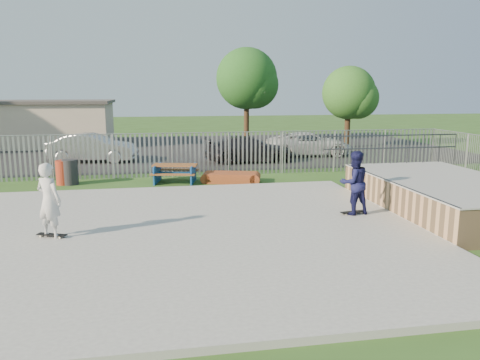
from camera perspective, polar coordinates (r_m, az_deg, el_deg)
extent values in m
plane|color=#2F521C|center=(12.96, -11.16, -6.86)|extent=(120.00, 120.00, 0.00)
cube|color=gray|center=(12.94, -11.17, -6.54)|extent=(15.00, 12.00, 0.15)
cube|color=tan|center=(16.55, 23.83, -1.84)|extent=(4.00, 7.00, 1.05)
cube|color=#9E9E99|center=(16.45, 23.98, 0.02)|extent=(4.05, 7.05, 0.04)
cylinder|color=#383A3F|center=(15.43, 17.87, -0.19)|extent=(0.06, 7.00, 0.06)
cube|color=brown|center=(20.20, -7.93, 1.82)|extent=(1.98, 1.11, 0.06)
cube|color=brown|center=(19.65, -8.22, 0.67)|extent=(1.89, 0.68, 0.05)
cube|color=brown|center=(20.86, -7.61, 1.27)|extent=(1.89, 0.68, 0.05)
cube|color=#14488D|center=(20.27, -7.90, 0.78)|extent=(1.93, 1.77, 0.77)
cube|color=brown|center=(20.13, -1.11, 0.31)|extent=(2.30, 1.56, 0.42)
cylinder|color=maroon|center=(20.97, -20.72, 0.86)|extent=(0.61, 0.61, 1.02)
cylinder|color=#252527|center=(20.85, -19.99, 0.91)|extent=(0.63, 0.63, 1.06)
cube|color=black|center=(31.60, -10.66, 3.62)|extent=(40.00, 18.00, 0.02)
imported|color=#AFB0B4|center=(26.96, -17.52, 3.76)|extent=(4.92, 2.35, 1.56)
imported|color=black|center=(25.70, 1.11, 3.78)|extent=(4.91, 2.06, 1.42)
imported|color=silver|center=(28.55, 8.42, 4.38)|extent=(5.25, 2.74, 1.41)
cube|color=beige|center=(36.40, -23.47, 6.21)|extent=(10.00, 6.00, 3.00)
cube|color=#4C4742|center=(36.33, -23.66, 8.72)|extent=(10.40, 6.40, 0.20)
cylinder|color=#422D1A|center=(35.76, 0.80, 7.90)|extent=(0.39, 0.39, 4.08)
sphere|color=#21521C|center=(35.72, 0.81, 12.27)|extent=(4.57, 4.57, 4.57)
cylinder|color=#3D2918|center=(33.13, 12.96, 6.62)|extent=(0.38, 0.38, 3.20)
sphere|color=#2C5B1F|center=(33.05, 13.12, 10.32)|extent=(3.59, 3.59, 3.59)
cube|color=black|center=(14.87, 13.57, -3.79)|extent=(0.82, 0.33, 0.02)
cube|color=black|center=(13.18, -21.97, -6.19)|extent=(0.82, 0.49, 0.02)
imported|color=#151641|center=(14.67, 13.73, -0.34)|extent=(1.06, 0.89, 1.96)
imported|color=silver|center=(12.95, -22.25, -2.31)|extent=(0.85, 0.78, 1.96)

